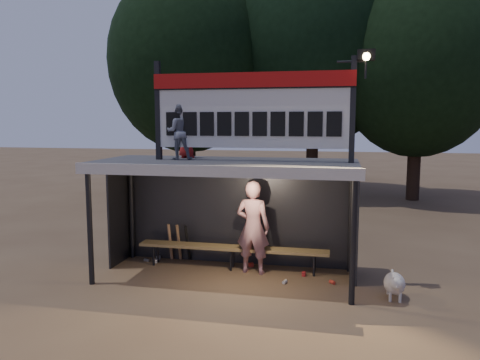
{
  "coord_description": "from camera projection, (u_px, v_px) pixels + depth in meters",
  "views": [
    {
      "loc": [
        2.13,
        -8.69,
        3.07
      ],
      "look_at": [
        0.2,
        0.4,
        1.9
      ],
      "focal_mm": 35.0,
      "sensor_mm": 36.0,
      "label": 1
    }
  ],
  "objects": [
    {
      "name": "player",
      "position": [
        253.0,
        227.0,
        9.43
      ],
      "size": [
        0.74,
        0.52,
        1.9
      ],
      "primitive_type": "imported",
      "rotation": [
        0.0,
        0.0,
        3.04
      ],
      "color": "silver",
      "rests_on": "ground"
    },
    {
      "name": "child_a",
      "position": [
        179.0,
        132.0,
        9.13
      ],
      "size": [
        0.63,
        0.55,
        1.09
      ],
      "primitive_type": "imported",
      "rotation": [
        0.0,
        0.0,
        3.45
      ],
      "color": "slate",
      "rests_on": "dugout_shelter"
    },
    {
      "name": "tree_right",
      "position": [
        418.0,
        65.0,
        17.77
      ],
      "size": [
        6.08,
        6.08,
        8.72
      ],
      "color": "black",
      "rests_on": "ground"
    },
    {
      "name": "ground",
      "position": [
        226.0,
        277.0,
        9.26
      ],
      "size": [
        80.0,
        80.0,
        0.0
      ],
      "primitive_type": "plane",
      "color": "brown",
      "rests_on": "ground"
    },
    {
      "name": "child_b",
      "position": [
        187.0,
        136.0,
        9.59
      ],
      "size": [
        0.52,
        0.46,
        0.89
      ],
      "primitive_type": "imported",
      "rotation": [
        0.0,
        0.0,
        2.61
      ],
      "color": "#A41B19",
      "rests_on": "dugout_shelter"
    },
    {
      "name": "litter",
      "position": [
        228.0,
        268.0,
        9.72
      ],
      "size": [
        4.15,
        1.09,
        0.08
      ],
      "color": "#AB1D1E",
      "rests_on": "ground"
    },
    {
      "name": "bats",
      "position": [
        179.0,
        242.0,
        10.26
      ],
      "size": [
        0.47,
        0.32,
        0.84
      ],
      "color": "#A5744D",
      "rests_on": "ground"
    },
    {
      "name": "dugout_shelter",
      "position": [
        229.0,
        183.0,
        9.26
      ],
      "size": [
        5.1,
        2.08,
        2.32
      ],
      "color": "#3C3C3F",
      "rests_on": "ground"
    },
    {
      "name": "dog",
      "position": [
        395.0,
        284.0,
        8.09
      ],
      "size": [
        0.36,
        0.81,
        0.49
      ],
      "color": "beige",
      "rests_on": "ground"
    },
    {
      "name": "bench",
      "position": [
        232.0,
        249.0,
        9.74
      ],
      "size": [
        4.0,
        0.35,
        0.48
      ],
      "color": "olive",
      "rests_on": "ground"
    },
    {
      "name": "tree_left",
      "position": [
        188.0,
        61.0,
        19.1
      ],
      "size": [
        6.46,
        6.46,
        9.27
      ],
      "color": "#301E15",
      "rests_on": "ground"
    },
    {
      "name": "tree_mid",
      "position": [
        314.0,
        46.0,
        19.44
      ],
      "size": [
        7.22,
        7.22,
        10.36
      ],
      "color": "#322016",
      "rests_on": "ground"
    },
    {
      "name": "scoreboard_assembly",
      "position": [
        254.0,
        108.0,
        8.72
      ],
      "size": [
        4.1,
        0.27,
        1.99
      ],
      "color": "black",
      "rests_on": "dugout_shelter"
    }
  ]
}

